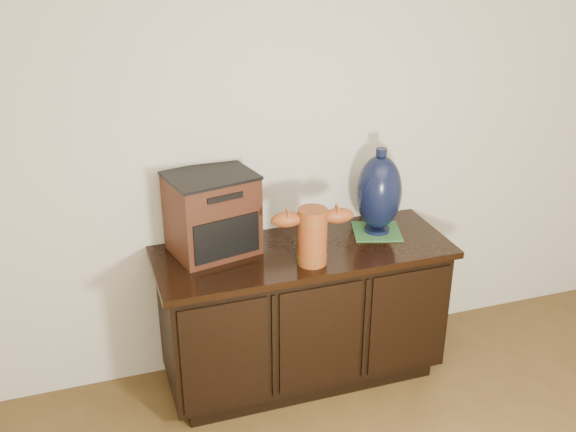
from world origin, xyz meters
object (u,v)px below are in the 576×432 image
object	(u,v)px
sideboard	(303,313)
tv_radio	(212,213)
lamp_base	(379,193)
spray_can	(240,223)
terracotta_vessel	(312,233)

from	to	relation	value
sideboard	tv_radio	xyz separation A→B (m)	(-0.42, 0.12, 0.57)
sideboard	lamp_base	size ratio (longest dim) A/B	3.28
sideboard	spray_can	bearing A→B (deg)	141.46
sideboard	tv_radio	bearing A→B (deg)	163.61
sideboard	terracotta_vessel	bearing A→B (deg)	-93.89
tv_radio	lamp_base	bearing A→B (deg)	-16.68
terracotta_vessel	tv_radio	xyz separation A→B (m)	(-0.41, 0.27, 0.04)
sideboard	terracotta_vessel	xyz separation A→B (m)	(-0.01, -0.15, 0.52)
sideboard	terracotta_vessel	world-z (taller)	terracotta_vessel
terracotta_vessel	lamp_base	world-z (taller)	lamp_base
lamp_base	spray_can	world-z (taller)	lamp_base
tv_radio	lamp_base	distance (m)	0.84
tv_radio	lamp_base	xyz separation A→B (m)	(0.84, -0.06, 0.02)
tv_radio	spray_can	bearing A→B (deg)	16.33
terracotta_vessel	spray_can	xyz separation A→B (m)	(-0.25, 0.36, -0.07)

